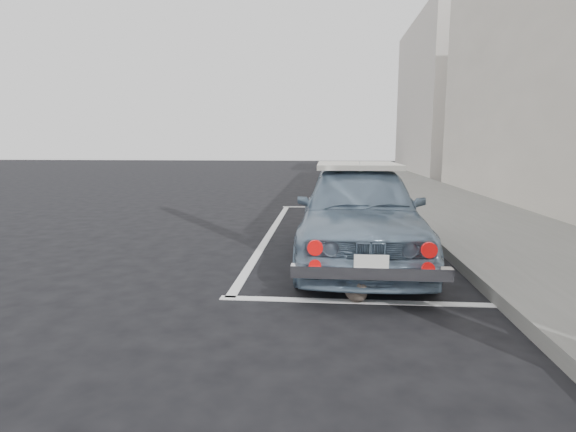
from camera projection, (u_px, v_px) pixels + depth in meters
The scene contains 8 objects.
ground at pixel (316, 286), 5.14m from camera, with size 80.00×80.00×0.00m, color black.
sidewalk at pixel (529, 246), 6.84m from camera, with size 2.80×40.00×0.15m, color slate.
building_far at pixel (446, 98), 23.67m from camera, with size 3.50×10.00×8.00m, color beige.
pline_rear at pixel (364, 302), 4.61m from camera, with size 3.00×0.12×0.01m, color silver.
pline_front at pixel (341, 207), 11.50m from camera, with size 3.00×0.12×0.01m, color silver.
pline_side at pixel (270, 233), 8.17m from camera, with size 0.12×7.00×0.01m, color silver.
retro_coupe at pixel (358, 211), 6.22m from camera, with size 1.65×4.06×1.38m.
cat at pixel (357, 290), 4.61m from camera, with size 0.31×0.47×0.26m.
Camera 1 is at (0.09, -4.96, 1.60)m, focal length 28.00 mm.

